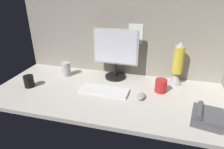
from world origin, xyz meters
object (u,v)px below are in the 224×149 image
mug_red_plastic (161,86)px  desk_phone (206,117)px  monitor (116,52)px  mouse (141,96)px  mug_steel (66,69)px  mug_black_travel (29,81)px  keyboard (104,91)px  lava_lamp (177,67)px

mug_red_plastic → desk_phone: size_ratio=0.46×
monitor → mouse: size_ratio=4.42×
mug_red_plastic → mug_steel: bearing=174.0°
mug_black_travel → keyboard: bearing=6.7°
monitor → lava_lamp: bearing=0.4°
keyboard → mug_black_travel: mug_black_travel is taller
lava_lamp → keyboard: bearing=-152.4°
mouse → mug_black_travel: 88.86cm
mug_red_plastic → lava_lamp: lava_lamp is taller
mug_steel → desk_phone: size_ratio=0.57×
mug_black_travel → desk_phone: mug_black_travel is taller
keyboard → mug_black_travel: bearing=-171.0°
mouse → lava_lamp: size_ratio=0.27×
mug_steel → desk_phone: 116.40cm
mouse → mug_red_plastic: mug_red_plastic is taller
mug_red_plastic → mug_black_travel: bearing=-169.9°
mouse → lava_lamp: 40.82cm
mug_steel → lava_lamp: (93.94, 7.89, 8.68)cm
mouse → lava_lamp: lava_lamp is taller
mouse → desk_phone: size_ratio=0.44×
keyboard → mouse: bearing=-2.4°
keyboard → mug_steel: 45.93cm
lava_lamp → desk_phone: lava_lamp is taller
keyboard → desk_phone: desk_phone is taller
lava_lamp → desk_phone: size_ratio=1.62×
keyboard → mug_red_plastic: size_ratio=3.66×
mug_red_plastic → keyboard: bearing=-165.1°
mug_steel → mug_red_plastic: mug_steel is taller
mug_red_plastic → lava_lamp: 22.30cm
mug_steel → mug_red_plastic: (82.70, -8.67, -1.15)cm
mug_red_plastic → desk_phone: bearing=-47.1°
monitor → lava_lamp: monitor is taller
mouse → mug_steel: 73.12cm
mug_steel → mug_red_plastic: size_ratio=1.23×
mouse → keyboard: bearing=-178.6°
monitor → desk_phone: 83.05cm
keyboard → lava_lamp: 61.17cm
mouse → mug_steel: mug_steel is taller
mug_steel → mug_black_travel: bearing=-125.5°
mug_red_plastic → lava_lamp: (11.24, 16.56, 9.82)cm
mug_black_travel → desk_phone: size_ratio=0.43×
mouse → lava_lamp: bearing=57.0°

